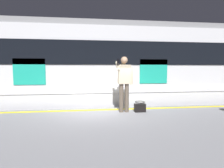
# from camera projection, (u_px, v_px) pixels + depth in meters

# --- Properties ---
(ground_plane) EXTENTS (23.55, 23.55, 0.00)m
(ground_plane) POSITION_uv_depth(u_px,v_px,m) (102.00, 136.00, 6.55)
(ground_plane) COLOR #4C4742
(platform) EXTENTS (15.31, 4.66, 1.05)m
(platform) POSITION_uv_depth(u_px,v_px,m) (108.00, 151.00, 4.21)
(platform) COLOR gray
(platform) RESTS_ON ground
(safety_line) EXTENTS (15.00, 0.16, 0.01)m
(safety_line) POSITION_uv_depth(u_px,v_px,m) (102.00, 110.00, 6.17)
(safety_line) COLOR yellow
(safety_line) RESTS_ON platform
(track_rail_near) EXTENTS (19.90, 0.08, 0.16)m
(track_rail_near) POSITION_uv_depth(u_px,v_px,m) (100.00, 124.00, 7.67)
(track_rail_near) COLOR slate
(track_rail_near) RESTS_ON ground
(track_rail_far) EXTENTS (19.90, 0.08, 0.16)m
(track_rail_far) POSITION_uv_depth(u_px,v_px,m) (98.00, 116.00, 9.08)
(track_rail_far) COLOR slate
(track_rail_far) RESTS_ON ground
(train_carriage) EXTENTS (13.31, 2.94, 4.19)m
(train_carriage) POSITION_uv_depth(u_px,v_px,m) (93.00, 65.00, 8.11)
(train_carriage) COLOR silver
(train_carriage) RESTS_ON ground
(passenger) EXTENTS (0.57, 0.55, 1.82)m
(passenger) POSITION_uv_depth(u_px,v_px,m) (124.00, 79.00, 5.79)
(passenger) COLOR brown
(passenger) RESTS_ON platform
(handbag) EXTENTS (0.37, 0.33, 0.34)m
(handbag) POSITION_uv_depth(u_px,v_px,m) (140.00, 107.00, 5.87)
(handbag) COLOR black
(handbag) RESTS_ON platform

